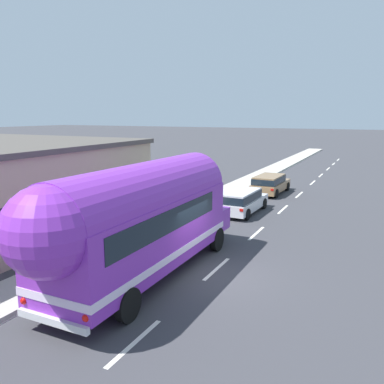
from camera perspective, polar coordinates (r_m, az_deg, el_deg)
name	(u,v)px	position (r m, az deg, el deg)	size (l,w,h in m)	color
ground_plane	(210,274)	(14.80, 2.66, -11.71)	(300.00, 300.00, 0.00)	#38383D
lane_markings	(247,201)	(26.91, 7.82, -1.30)	(4.03, 80.00, 0.01)	silver
sidewalk_slab	(201,204)	(25.45, 1.29, -1.75)	(2.17, 90.00, 0.15)	#ADA89E
painted_bus	(137,218)	(13.50, -7.83, -3.75)	(2.63, 11.12, 4.12)	purple
car_lead	(240,200)	(23.47, 6.95, -1.13)	(2.06, 4.53, 1.37)	silver
car_second	(270,183)	(29.57, 11.07, 1.26)	(2.02, 4.61, 1.37)	olive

